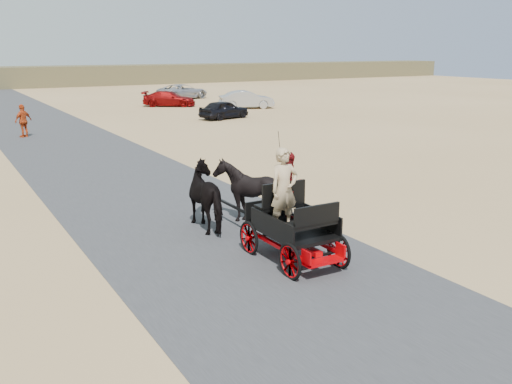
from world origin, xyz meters
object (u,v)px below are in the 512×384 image
pedestrian (23,121)px  car_b (246,100)px  horse_right (248,191)px  car_d (183,92)px  horse_left (210,196)px  carriage (292,244)px  car_a (224,110)px  car_c (169,99)px

pedestrian → car_b: size_ratio=0.42×
horse_right → car_d: 38.70m
horse_right → pedestrian: (-2.86, 18.93, 0.01)m
pedestrian → horse_left: bearing=63.7°
carriage → horse_right: bearing=79.6°
horse_left → car_a: 23.61m
car_a → pedestrian: bearing=82.2°
horse_right → car_b: bearing=-119.0°
pedestrian → carriage: bearing=64.4°
carriage → car_b: 32.53m
car_a → car_c: (-0.08, 9.57, -0.00)m
horse_left → car_a: size_ratio=0.56×
car_b → horse_left: bearing=166.5°
car_a → carriage: bearing=139.8°
carriage → pedestrian: size_ratio=1.39×
horse_right → pedestrian: size_ratio=0.98×
car_d → horse_right: bearing=144.2°
horse_left → car_d: size_ratio=0.41×
pedestrian → car_b: pedestrian is taller
carriage → pedestrian: 22.06m
pedestrian → car_a: (12.73, 1.97, -0.25)m
carriage → car_a: bearing=66.5°
horse_left → car_b: 30.18m
car_b → car_d: car_b is taller
pedestrian → car_b: (17.20, 6.99, -0.18)m
car_d → carriage: bearing=144.9°
horse_left → car_d: bearing=-111.8°
horse_right → carriage: bearing=79.6°
carriage → horse_right: (0.55, 3.00, 0.49)m
horse_left → car_c: bearing=-109.7°
car_c → car_b: bearing=-102.4°
horse_right → car_c: size_ratio=0.41×
carriage → car_b: (14.90, 28.92, 0.32)m
horse_left → car_a: (10.97, 20.91, -0.24)m
car_c → horse_right: bearing=-165.2°
carriage → car_b: bearing=62.7°
car_b → carriage: bearing=170.0°
horse_left → car_c: 32.36m
horse_left → car_c: horse_left is taller
carriage → car_c: car_c is taller
pedestrian → car_d: pedestrian is taller
carriage → pedestrian: pedestrian is taller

